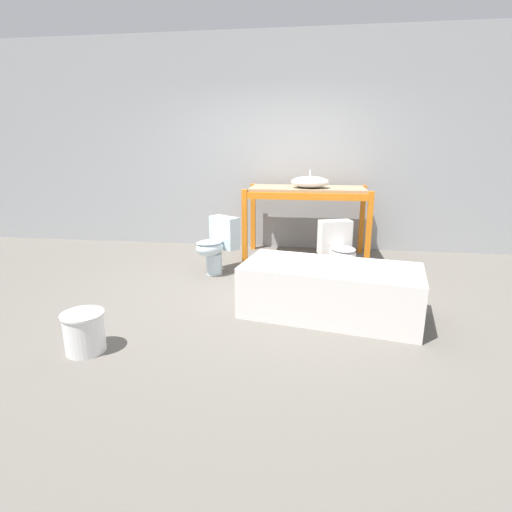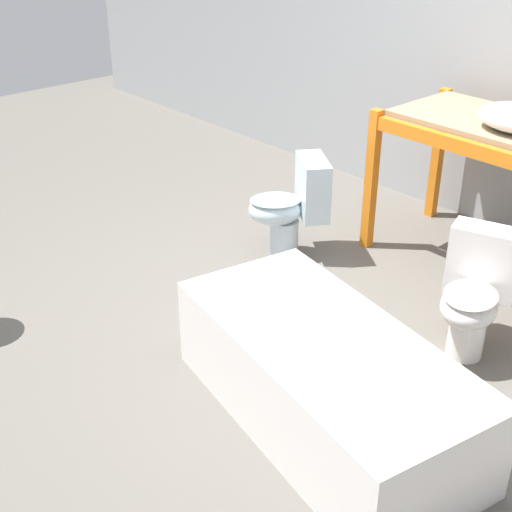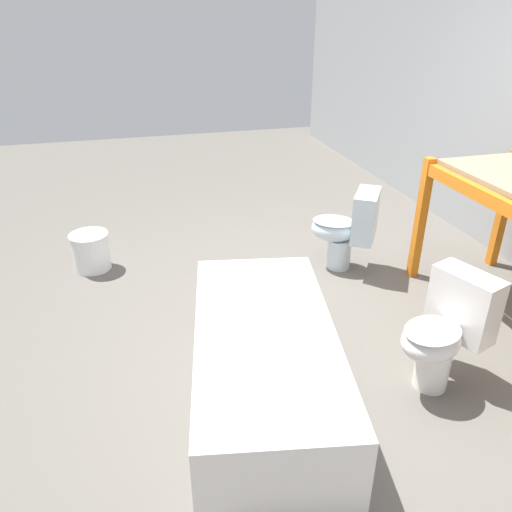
% 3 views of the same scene
% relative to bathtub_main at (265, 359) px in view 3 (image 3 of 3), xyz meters
% --- Properties ---
extents(ground_plane, '(12.00, 12.00, 0.00)m').
position_rel_bathtub_main_xyz_m(ground_plane, '(-0.74, 0.49, -0.29)').
color(ground_plane, '#666059').
extents(bathtub_main, '(1.77, 1.06, 0.50)m').
position_rel_bathtub_main_xyz_m(bathtub_main, '(0.00, 0.00, 0.00)').
color(bathtub_main, white).
rests_on(bathtub_main, ground_plane).
extents(toilet_near, '(0.50, 0.62, 0.72)m').
position_rel_bathtub_main_xyz_m(toilet_near, '(0.13, 1.05, 0.10)').
color(toilet_near, white).
rests_on(toilet_near, ground_plane).
extents(toilet_far, '(0.58, 0.64, 0.72)m').
position_rel_bathtub_main_xyz_m(toilet_far, '(-1.38, 1.13, 0.10)').
color(toilet_far, silver).
rests_on(toilet_far, ground_plane).
extents(bucket_white, '(0.33, 0.33, 0.33)m').
position_rel_bathtub_main_xyz_m(bucket_white, '(-1.95, -1.00, -0.12)').
color(bucket_white, white).
rests_on(bucket_white, ground_plane).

